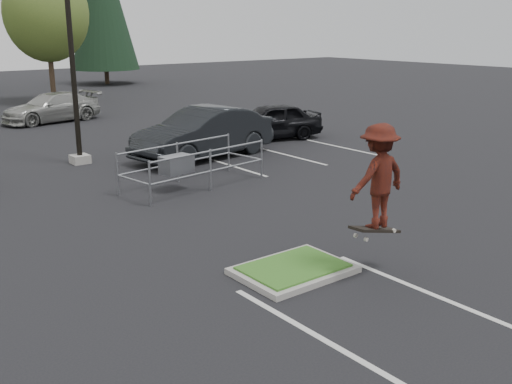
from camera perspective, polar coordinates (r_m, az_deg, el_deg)
ground at (r=11.94m, az=3.57°, el=-7.72°), size 120.00×120.00×0.00m
grass_median at (r=11.91m, az=3.58°, el=-7.37°), size 2.20×1.60×0.16m
stall_lines at (r=16.11m, az=-14.50°, el=-1.95°), size 22.62×17.60×0.01m
light_pole at (r=21.64m, az=-17.32°, el=14.49°), size 0.70×0.60×10.12m
decid_c at (r=40.28m, az=-19.34°, el=15.50°), size 5.12×5.12×8.38m
cart_corral at (r=17.80m, az=-7.20°, el=2.70°), size 4.60×2.20×1.25m
skateboarder at (r=11.47m, az=11.56°, el=1.41°), size 1.31×0.78×2.24m
car_r_charc at (r=22.10m, az=-5.00°, el=5.62°), size 5.81×2.81×1.84m
car_r_black at (r=25.74m, az=1.39°, el=6.75°), size 4.82×2.85×1.54m
car_far_silver at (r=32.19m, az=-18.82°, el=7.63°), size 5.27×2.89×1.45m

